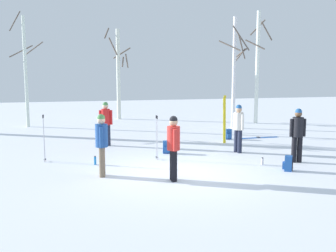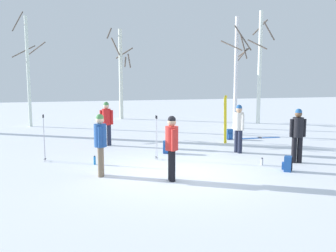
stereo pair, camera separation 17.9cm
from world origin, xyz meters
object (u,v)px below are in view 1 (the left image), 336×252
(person_2, at_px, (298,132))
(ski_poles_1, at_px, (157,136))
(person_0, at_px, (238,125))
(ski_poles_0, at_px, (44,137))
(birch_tree_5, at_px, (235,70))
(person_3, at_px, (173,144))
(backpack_2, at_px, (288,164))
(water_bottle_0, at_px, (262,161))
(backpack_1, at_px, (167,147))
(birch_tree_3, at_px, (25,69))
(birch_tree_6, at_px, (257,66))
(person_1, at_px, (102,141))
(water_bottle_1, at_px, (95,161))
(backpack_0, at_px, (228,134))
(ski_pair_planted_0, at_px, (224,120))
(person_4, at_px, (106,121))
(ski_pair_lying_0, at_px, (259,138))
(birch_tree_4, at_px, (118,72))

(person_2, relative_size, ski_poles_1, 1.18)
(person_0, bearing_deg, ski_poles_0, 177.64)
(person_0, xyz_separation_m, ski_poles_0, (-6.59, 0.27, -0.18))
(birch_tree_5, bearing_deg, person_3, -123.14)
(person_2, bearing_deg, backpack_2, -134.02)
(person_2, xyz_separation_m, person_3, (-4.34, -1.01, 0.00))
(water_bottle_0, bearing_deg, backpack_1, 135.10)
(birch_tree_3, bearing_deg, birch_tree_6, -8.28)
(person_1, bearing_deg, birch_tree_5, 46.20)
(ski_poles_0, relative_size, water_bottle_0, 6.60)
(water_bottle_1, height_order, birch_tree_5, birch_tree_5)
(ski_poles_1, xyz_separation_m, backpack_0, (3.85, 3.02, -0.56))
(backpack_1, xyz_separation_m, backpack_2, (2.78, -3.28, 0.00))
(ski_pair_planted_0, xyz_separation_m, birch_tree_3, (-8.17, 7.19, 2.06))
(backpack_2, bearing_deg, ski_poles_1, 144.09)
(person_4, height_order, ski_pair_planted_0, ski_pair_planted_0)
(backpack_0, bearing_deg, birch_tree_6, 50.95)
(person_1, distance_m, ski_poles_0, 2.79)
(person_1, bearing_deg, person_0, 21.77)
(person_0, distance_m, person_2, 2.20)
(backpack_0, relative_size, water_bottle_1, 1.60)
(person_0, height_order, backpack_0, person_0)
(person_3, bearing_deg, water_bottle_0, 17.37)
(water_bottle_1, distance_m, birch_tree_6, 12.74)
(person_3, distance_m, birch_tree_5, 10.47)
(backpack_1, bearing_deg, water_bottle_0, -44.90)
(ski_pair_lying_0, bearing_deg, birch_tree_4, 120.06)
(backpack_0, distance_m, water_bottle_0, 4.65)
(backpack_1, bearing_deg, birch_tree_5, 46.62)
(person_3, height_order, backpack_2, person_3)
(person_3, bearing_deg, birch_tree_5, 56.86)
(person_3, relative_size, water_bottle_1, 6.24)
(birch_tree_3, bearing_deg, ski_poles_0, -81.42)
(person_1, xyz_separation_m, backpack_1, (2.47, 2.50, -0.77))
(birch_tree_4, bearing_deg, ski_poles_0, -109.12)
(backpack_0, height_order, water_bottle_1, backpack_0)
(backpack_0, bearing_deg, birch_tree_3, 143.79)
(person_1, bearing_deg, birch_tree_4, 80.60)
(person_3, relative_size, backpack_1, 3.90)
(birch_tree_5, bearing_deg, birch_tree_4, 132.90)
(person_3, height_order, birch_tree_6, birch_tree_6)
(person_0, xyz_separation_m, backpack_0, (0.79, 2.66, -0.77))
(birch_tree_4, bearing_deg, ski_poles_1, -91.42)
(person_4, bearing_deg, ski_pair_lying_0, 0.90)
(ski_poles_0, bearing_deg, birch_tree_4, 70.88)
(person_4, distance_m, water_bottle_1, 3.29)
(person_2, height_order, ski_pair_lying_0, person_2)
(birch_tree_6, bearing_deg, person_1, -135.77)
(person_3, xyz_separation_m, birch_tree_6, (7.69, 10.12, 2.26))
(person_3, distance_m, ski_poles_1, 2.54)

